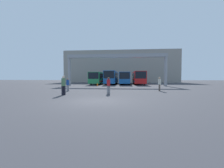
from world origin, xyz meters
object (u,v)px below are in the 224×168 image
(pedestrian_near_right, at_px, (108,85))
(pedestrian_mid_right, at_px, (160,84))
(bus_slot_2, at_px, (125,78))
(bus_slot_3, at_px, (139,77))
(pedestrian_near_left, at_px, (68,84))
(pedestrian_near_center, at_px, (63,85))
(bus_slot_0, at_px, (98,78))
(bus_slot_1, at_px, (112,77))
(traffic_cone, at_px, (97,84))

(pedestrian_near_right, bearing_deg, pedestrian_mid_right, -176.93)
(bus_slot_2, relative_size, pedestrian_near_right, 6.66)
(bus_slot_3, distance_m, pedestrian_mid_right, 19.27)
(bus_slot_2, distance_m, pedestrian_near_left, 21.60)
(bus_slot_2, distance_m, bus_slot_3, 3.43)
(pedestrian_near_center, bearing_deg, bus_slot_2, -126.85)
(bus_slot_0, relative_size, bus_slot_2, 0.94)
(bus_slot_1, bearing_deg, pedestrian_mid_right, -68.05)
(bus_slot_0, bearing_deg, pedestrian_mid_right, -58.98)
(bus_slot_3, bearing_deg, traffic_cone, -137.57)
(pedestrian_near_right, relative_size, pedestrian_near_left, 1.08)
(pedestrian_near_center, relative_size, pedestrian_near_left, 1.15)
(pedestrian_near_center, relative_size, traffic_cone, 2.66)
(bus_slot_2, bearing_deg, traffic_cone, -124.30)
(pedestrian_near_left, bearing_deg, bus_slot_0, 37.29)
(pedestrian_near_left, xyz_separation_m, traffic_cone, (1.20, 12.47, -0.50))
(bus_slot_1, bearing_deg, bus_slot_3, -2.71)
(pedestrian_near_right, bearing_deg, bus_slot_2, -122.06)
(pedestrian_mid_right, bearing_deg, bus_slot_0, -128.11)
(bus_slot_3, relative_size, traffic_cone, 16.91)
(bus_slot_2, xyz_separation_m, pedestrian_near_center, (-5.56, -24.35, -0.75))
(pedestrian_near_right, distance_m, pedestrian_near_left, 5.69)
(bus_slot_2, height_order, pedestrian_near_left, bus_slot_2)
(bus_slot_1, relative_size, pedestrian_near_right, 7.16)
(bus_slot_0, relative_size, pedestrian_mid_right, 6.21)
(bus_slot_2, bearing_deg, pedestrian_mid_right, -76.90)
(bus_slot_0, relative_size, bus_slot_3, 0.93)
(bus_slot_0, distance_m, pedestrian_near_center, 24.07)
(pedestrian_near_right, bearing_deg, bus_slot_3, -130.46)
(bus_slot_0, xyz_separation_m, traffic_cone, (1.36, -7.72, -1.37))
(traffic_cone, bearing_deg, pedestrian_near_left, -95.48)
(bus_slot_1, xyz_separation_m, bus_slot_3, (6.85, -0.32, -0.06))
(bus_slot_2, distance_m, pedestrian_mid_right, 19.65)
(bus_slot_0, xyz_separation_m, bus_slot_1, (3.43, 0.75, 0.16))
(bus_slot_3, bearing_deg, pedestrian_near_right, -102.06)
(bus_slot_0, distance_m, pedestrian_near_left, 20.21)
(pedestrian_near_center, bearing_deg, pedestrian_mid_right, -176.43)
(pedestrian_mid_right, height_order, pedestrian_near_right, pedestrian_mid_right)
(bus_slot_0, distance_m, bus_slot_1, 3.51)
(bus_slot_3, bearing_deg, pedestrian_near_center, -110.19)
(bus_slot_0, relative_size, pedestrian_near_left, 6.75)
(pedestrian_mid_right, xyz_separation_m, pedestrian_near_right, (-5.90, -3.61, -0.01))
(bus_slot_2, xyz_separation_m, pedestrian_near_right, (-1.45, -22.74, -0.81))
(pedestrian_near_left, distance_m, traffic_cone, 12.53)
(bus_slot_1, xyz_separation_m, pedestrian_near_right, (1.97, -23.16, -0.97))
(bus_slot_0, bearing_deg, bus_slot_1, 12.41)
(bus_slot_1, bearing_deg, pedestrian_near_center, -94.93)
(pedestrian_mid_right, bearing_deg, bus_slot_3, -156.08)
(bus_slot_0, height_order, pedestrian_near_center, bus_slot_0)
(pedestrian_mid_right, height_order, pedestrian_near_left, pedestrian_mid_right)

